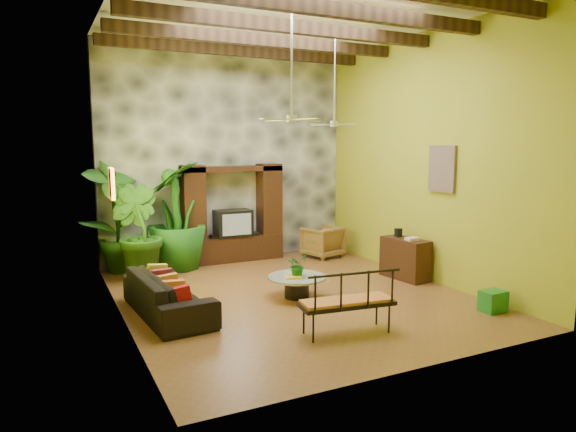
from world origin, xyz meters
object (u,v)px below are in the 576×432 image
entertainment_center (233,221)px  wicker_armchair (323,242)px  sofa (168,294)px  tall_plant_a (115,215)px  side_console (405,259)px  green_bin (493,301)px  coffee_table (297,284)px  iron_bench (350,299)px  ceiling_fan_front (292,106)px  tall_plant_c (176,215)px  tall_plant_b (137,233)px  ceiling_fan_back (334,114)px

entertainment_center → wicker_armchair: entertainment_center is taller
sofa → tall_plant_a: tall_plant_a is taller
side_console → green_bin: side_console is taller
entertainment_center → wicker_armchair: (2.13, -0.57, -0.58)m
entertainment_center → side_console: 4.12m
coffee_table → iron_bench: iron_bench is taller
tall_plant_a → iron_bench: tall_plant_a is taller
ceiling_fan_front → tall_plant_c: 4.18m
coffee_table → sofa: bearing=177.6°
entertainment_center → tall_plant_b: 2.47m
sofa → green_bin: size_ratio=5.73×
ceiling_fan_front → tall_plant_c: (-1.19, 3.35, -2.20)m
entertainment_center → sofa: bearing=-125.6°
sofa → tall_plant_c: size_ratio=0.96×
ceiling_fan_back → sofa: size_ratio=0.80×
ceiling_fan_back → wicker_armchair: size_ratio=2.21×
ceiling_fan_back → ceiling_fan_front: bearing=-138.4°
tall_plant_a → side_console: 6.21m
ceiling_fan_front → tall_plant_b: size_ratio=0.95×
ceiling_fan_front → coffee_table: (0.22, 0.23, -3.15)m
entertainment_center → tall_plant_c: size_ratio=0.99×
side_console → iron_bench: bearing=-147.8°
sofa → wicker_armchair: bearing=-63.8°
tall_plant_b → iron_bench: (2.23, -4.53, -0.44)m
ceiling_fan_back → iron_bench: ceiling_fan_back is taller
tall_plant_c → green_bin: 6.69m
entertainment_center → coffee_table: 3.39m
ceiling_fan_front → green_bin: ceiling_fan_front is taller
green_bin → iron_bench: bearing=176.7°
wicker_armchair → tall_plant_b: bearing=-12.7°
sofa → green_bin: sofa is taller
entertainment_center → side_console: bearing=-49.5°
entertainment_center → coffee_table: bearing=-89.6°
ceiling_fan_back → tall_plant_b: (-3.95, 1.18, -2.42)m
iron_bench → green_bin: iron_bench is taller
wicker_armchair → coffee_table: 3.46m
tall_plant_c → iron_bench: bearing=-76.1°
green_bin → coffee_table: bearing=140.5°
wicker_armchair → ceiling_fan_front: bearing=36.8°
wicker_armchair → side_console: side_console is taller
wicker_armchair → coffee_table: (-2.11, -2.74, -0.13)m
iron_bench → ceiling_fan_front: bearing=99.6°
ceiling_fan_front → tall_plant_b: bearing=127.7°
entertainment_center → tall_plant_c: 1.42m
entertainment_center → green_bin: size_ratio=5.91×
tall_plant_a → tall_plant_c: size_ratio=1.05×
iron_bench → side_console: bearing=45.4°
tall_plant_c → tall_plant_a: bearing=171.1°
ceiling_fan_back → green_bin: bearing=-73.9°
ceiling_fan_front → green_bin: size_ratio=4.58×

